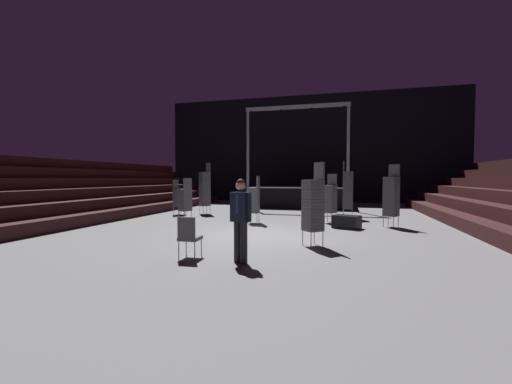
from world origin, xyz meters
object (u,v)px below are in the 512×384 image
Objects in this scene: chair_stack_mid_left at (330,198)px; chair_stack_rear_centre at (313,204)px; stage_riser at (299,196)px; chair_stack_rear_right at (391,196)px; chair_stack_front_left at (179,197)px; loose_chair_near_man at (189,235)px; chair_stack_front_right at (205,188)px; chair_stack_mid_right at (254,199)px; chair_stack_mid_centre at (185,199)px; man_with_tie at (240,215)px; equipment_road_case at (347,222)px; chair_stack_rear_left at (348,190)px.

chair_stack_rear_centre is at bearing 113.14° from chair_stack_mid_left.
chair_stack_rear_right is (4.35, -7.20, 0.46)m from stage_riser.
chair_stack_front_left reaches higher than loose_chair_near_man.
chair_stack_front_right is 1.36× the size of chair_stack_mid_right.
chair_stack_mid_centre is at bearing -117.36° from stage_riser.
chair_stack_rear_right reaches higher than chair_stack_rear_centre.
man_with_tie reaches higher than equipment_road_case.
loose_chair_near_man is at bearing 152.21° from chair_stack_front_right.
chair_stack_mid_centre is 0.81× the size of chair_stack_rear_centre.
chair_stack_mid_centre is (-3.02, 0.01, -0.04)m from chair_stack_mid_right.
chair_stack_mid_centre is 6.91m from chair_stack_rear_centre.
stage_riser reaches higher than chair_stack_front_right.
loose_chair_near_man is (4.49, -7.89, -0.33)m from chair_stack_front_left.
chair_stack_front_right is (-4.60, 8.55, 0.26)m from man_with_tie.
chair_stack_rear_centre is 2.35× the size of loose_chair_near_man.
man_with_tie is at bearing 92.43° from chair_stack_rear_right.
chair_stack_rear_left is at bearing -81.89° from man_with_tie.
chair_stack_mid_right is 5.96m from loose_chair_near_man.
chair_stack_mid_centre is (1.34, -1.93, 0.04)m from chair_stack_front_left.
stage_riser is 7.48m from chair_stack_mid_right.
chair_stack_mid_right is 4.72m from chair_stack_rear_centre.
chair_stack_mid_left is 0.89× the size of chair_stack_rear_centre.
chair_stack_rear_left reaches higher than equipment_road_case.
chair_stack_front_right reaches higher than chair_stack_mid_right.
chair_stack_front_left is at bearing 17.49° from chair_stack_mid_left.
equipment_road_case is at bearing -56.07° from chair_stack_rear_centre.
chair_stack_mid_left is at bearing -154.81° from chair_stack_front_right.
loose_chair_near_man is at bearing 178.94° from chair_stack_mid_right.
man_with_tie reaches higher than loose_chair_near_man.
man_with_tie is at bearing 44.90° from chair_stack_front_left.
loose_chair_near_man reaches higher than equipment_road_case.
stage_riser is at bearing -147.68° from chair_stack_rear_left.
chair_stack_front_right reaches higher than chair_stack_rear_centre.
chair_stack_mid_left is at bearing -72.18° from stage_riser.
man_with_tie is at bearing -13.18° from chair_stack_rear_left.
stage_riser reaches higher than equipment_road_case.
chair_stack_rear_left is (2.84, -4.78, 0.59)m from stage_riser.
chair_stack_mid_right is 2.09× the size of equipment_road_case.
chair_stack_front_left is 0.77× the size of chair_stack_rear_centre.
chair_stack_front_left is at bearing 9.22° from chair_stack_rear_centre.
loose_chair_near_man is at bearing -92.93° from stage_riser.
loose_chair_near_man is at bearing 87.74° from chair_stack_rear_centre.
equipment_road_case is 0.95× the size of loose_chair_near_man.
man_with_tie is 8.97m from chair_stack_rear_left.
chair_stack_front_left is at bearing 61.24° from chair_stack_mid_centre.
chair_stack_front_right reaches higher than equipment_road_case.
chair_stack_rear_right reaches higher than chair_stack_mid_right.
chair_stack_rear_right is at bearing 48.97° from loose_chair_near_man.
loose_chair_near_man is (-3.46, -5.48, 0.30)m from equipment_road_case.
loose_chair_near_man is at bearing 38.82° from chair_stack_front_left.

